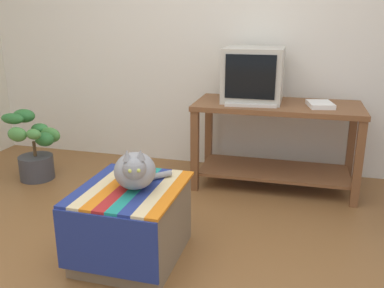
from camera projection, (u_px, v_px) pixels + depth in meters
The scene contains 9 objects.
ground_plane at pixel (145, 286), 2.25m from camera, with size 14.00×14.00×0.00m, color brown.
back_wall at pixel (224, 26), 3.75m from camera, with size 8.00×0.10×2.60m, color silver.
desk at pixel (276, 131), 3.44m from camera, with size 1.34×0.63×0.71m.
tv_monitor at pixel (254, 75), 3.43m from camera, with size 0.48×0.48×0.43m.
keyboard at pixel (251, 104), 3.29m from camera, with size 0.40×0.15×0.02m, color beige.
book at pixel (320, 104), 3.25m from camera, with size 0.18×0.24×0.04m, color white.
ottoman_with_blanket at pixel (132, 222), 2.46m from camera, with size 0.57×0.69×0.45m.
cat at pixel (135, 170), 2.36m from camera, with size 0.34×0.41×0.26m.
potted_plant at pixel (35, 150), 3.65m from camera, with size 0.44×0.36×0.61m.
Camera 1 is at (0.76, -1.79, 1.40)m, focal length 39.15 mm.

